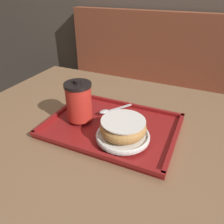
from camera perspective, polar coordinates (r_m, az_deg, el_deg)
booth_bench at (r=1.70m, az=6.57°, el=0.72°), size 1.16×0.44×1.00m
cafe_table at (r=0.84m, az=-1.89°, el=-12.94°), size 1.05×0.86×0.75m
serving_tray at (r=0.71m, az=0.00°, el=-3.90°), size 0.41×0.30×0.02m
coffee_cup_front at (r=0.71m, az=-8.64°, el=2.85°), size 0.09×0.09×0.14m
plate_with_chocolate_donut at (r=0.64m, az=2.84°, el=-6.14°), size 0.16×0.16×0.01m
donut_chocolate_glazed at (r=0.62m, az=2.91°, el=-3.94°), size 0.13×0.13×0.05m
spoon at (r=0.76m, az=-0.94°, el=0.37°), size 0.09×0.12×0.01m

